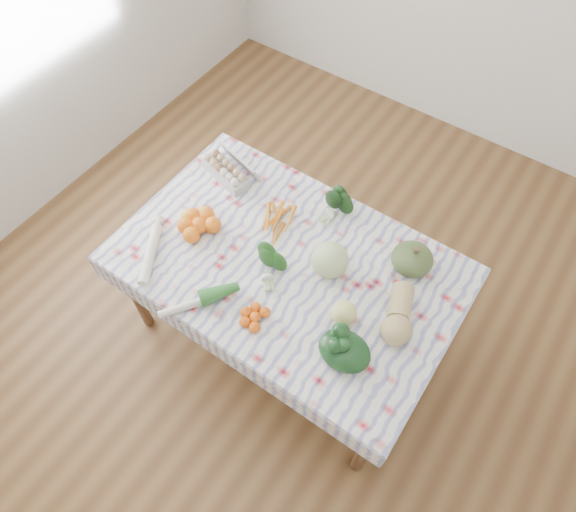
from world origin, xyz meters
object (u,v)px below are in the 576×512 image
object	(u,v)px
grapefruit	(344,313)
dining_table	(288,272)
egg_carton	(226,172)
kabocha_squash	(412,259)
cabbage	(330,260)
butternut_squash	(399,314)

from	to	relation	value
grapefruit	dining_table	bearing A→B (deg)	163.83
egg_carton	kabocha_squash	world-z (taller)	kabocha_squash
dining_table	egg_carton	world-z (taller)	egg_carton
dining_table	cabbage	distance (m)	0.27
egg_carton	cabbage	size ratio (longest dim) A/B	1.73
dining_table	kabocha_squash	distance (m)	0.61
cabbage	butternut_squash	xyz separation A→B (m)	(0.40, -0.05, -0.02)
dining_table	cabbage	size ratio (longest dim) A/B	8.98
kabocha_squash	dining_table	bearing A→B (deg)	-147.54
butternut_squash	egg_carton	bearing A→B (deg)	149.41
dining_table	butternut_squash	xyz separation A→B (m)	(0.59, 0.02, 0.15)
dining_table	butternut_squash	size ratio (longest dim) A/B	5.47
egg_carton	grapefruit	bearing A→B (deg)	-6.64
egg_carton	cabbage	world-z (taller)	cabbage
grapefruit	cabbage	bearing A→B (deg)	135.82
dining_table	kabocha_squash	size ratio (longest dim) A/B	7.99
cabbage	grapefruit	bearing A→B (deg)	-44.18
kabocha_squash	butternut_squash	world-z (taller)	butternut_squash
butternut_squash	grapefruit	world-z (taller)	butternut_squash
egg_carton	butternut_squash	distance (m)	1.21
kabocha_squash	butternut_squash	size ratio (longest dim) A/B	0.68
kabocha_squash	butternut_squash	xyz separation A→B (m)	(0.09, -0.30, 0.00)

